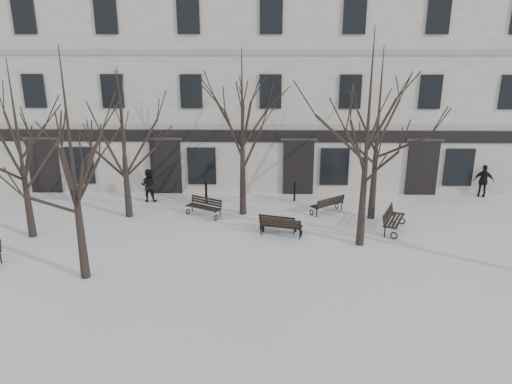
{
  "coord_description": "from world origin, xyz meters",
  "views": [
    {
      "loc": [
        1.77,
        -17.44,
        8.47
      ],
      "look_at": [
        1.37,
        3.0,
        1.7
      ],
      "focal_mm": 35.0,
      "sensor_mm": 36.0,
      "label": 1
    }
  ],
  "objects_px": {
    "tree_1": "(70,140)",
    "bench_1": "(281,226)",
    "tree_0": "(17,129)",
    "tree_2": "(369,115)",
    "bench_3": "(204,206)",
    "bench_2": "(278,222)",
    "bench_5": "(393,219)",
    "bench_4": "(328,204)"
  },
  "relations": [
    {
      "from": "bench_4",
      "to": "tree_1",
      "type": "bearing_deg",
      "value": -0.69
    },
    {
      "from": "bench_3",
      "to": "bench_5",
      "type": "bearing_deg",
      "value": 18.05
    },
    {
      "from": "bench_4",
      "to": "bench_1",
      "type": "bearing_deg",
      "value": 14.81
    },
    {
      "from": "tree_1",
      "to": "tree_2",
      "type": "distance_m",
      "value": 10.71
    },
    {
      "from": "tree_1",
      "to": "bench_2",
      "type": "xyz_separation_m",
      "value": [
        6.94,
        4.33,
        -4.54
      ]
    },
    {
      "from": "bench_2",
      "to": "bench_5",
      "type": "height_order",
      "value": "bench_5"
    },
    {
      "from": "bench_1",
      "to": "bench_2",
      "type": "xyz_separation_m",
      "value": [
        -0.12,
        0.54,
        -0.04
      ]
    },
    {
      "from": "bench_3",
      "to": "bench_2",
      "type": "bearing_deg",
      "value": 0.61
    },
    {
      "from": "bench_4",
      "to": "bench_5",
      "type": "relative_size",
      "value": 0.84
    },
    {
      "from": "bench_1",
      "to": "tree_0",
      "type": "bearing_deg",
      "value": 14.52
    },
    {
      "from": "tree_2",
      "to": "tree_0",
      "type": "bearing_deg",
      "value": 177.59
    },
    {
      "from": "tree_2",
      "to": "bench_5",
      "type": "distance_m",
      "value": 5.32
    },
    {
      "from": "tree_1",
      "to": "bench_2",
      "type": "distance_m",
      "value": 9.35
    },
    {
      "from": "bench_3",
      "to": "bench_4",
      "type": "distance_m",
      "value": 5.88
    },
    {
      "from": "tree_0",
      "to": "bench_4",
      "type": "height_order",
      "value": "tree_0"
    },
    {
      "from": "tree_1",
      "to": "bench_1",
      "type": "xyz_separation_m",
      "value": [
        7.06,
        3.79,
        -4.49
      ]
    },
    {
      "from": "bench_2",
      "to": "bench_3",
      "type": "distance_m",
      "value": 3.88
    },
    {
      "from": "tree_0",
      "to": "tree_2",
      "type": "distance_m",
      "value": 13.82
    },
    {
      "from": "bench_2",
      "to": "bench_5",
      "type": "bearing_deg",
      "value": -161.19
    },
    {
      "from": "bench_2",
      "to": "bench_4",
      "type": "relative_size",
      "value": 0.98
    },
    {
      "from": "tree_0",
      "to": "bench_5",
      "type": "bearing_deg",
      "value": 3.54
    },
    {
      "from": "tree_1",
      "to": "bench_3",
      "type": "xyz_separation_m",
      "value": [
        3.52,
        6.16,
        -4.51
      ]
    },
    {
      "from": "tree_0",
      "to": "bench_1",
      "type": "height_order",
      "value": "tree_0"
    },
    {
      "from": "bench_1",
      "to": "bench_3",
      "type": "xyz_separation_m",
      "value": [
        -3.54,
        2.37,
        -0.01
      ]
    },
    {
      "from": "bench_4",
      "to": "tree_0",
      "type": "bearing_deg",
      "value": -22.7
    },
    {
      "from": "tree_2",
      "to": "bench_1",
      "type": "distance_m",
      "value": 5.87
    },
    {
      "from": "tree_1",
      "to": "bench_5",
      "type": "height_order",
      "value": "tree_1"
    },
    {
      "from": "tree_1",
      "to": "tree_0",
      "type": "bearing_deg",
      "value": 134.38
    },
    {
      "from": "bench_2",
      "to": "bench_3",
      "type": "bearing_deg",
      "value": -12.04
    },
    {
      "from": "tree_2",
      "to": "bench_5",
      "type": "height_order",
      "value": "tree_2"
    },
    {
      "from": "tree_0",
      "to": "tree_1",
      "type": "distance_m",
      "value": 5.04
    },
    {
      "from": "tree_1",
      "to": "bench_5",
      "type": "distance_m",
      "value": 13.53
    },
    {
      "from": "tree_1",
      "to": "bench_5",
      "type": "relative_size",
      "value": 3.92
    },
    {
      "from": "tree_0",
      "to": "bench_1",
      "type": "distance_m",
      "value": 11.36
    },
    {
      "from": "tree_1",
      "to": "bench_5",
      "type": "bearing_deg",
      "value": 20.86
    },
    {
      "from": "tree_2",
      "to": "bench_3",
      "type": "xyz_separation_m",
      "value": [
        -6.75,
        3.15,
        -4.87
      ]
    },
    {
      "from": "tree_0",
      "to": "bench_3",
      "type": "bearing_deg",
      "value": 20.03
    },
    {
      "from": "bench_2",
      "to": "bench_4",
      "type": "bearing_deg",
      "value": -120.52
    },
    {
      "from": "tree_2",
      "to": "bench_3",
      "type": "relative_size",
      "value": 4.81
    },
    {
      "from": "tree_1",
      "to": "bench_4",
      "type": "relative_size",
      "value": 4.66
    },
    {
      "from": "tree_1",
      "to": "bench_2",
      "type": "bearing_deg",
      "value": 31.94
    },
    {
      "from": "tree_2",
      "to": "bench_3",
      "type": "bearing_deg",
      "value": 155.01
    }
  ]
}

